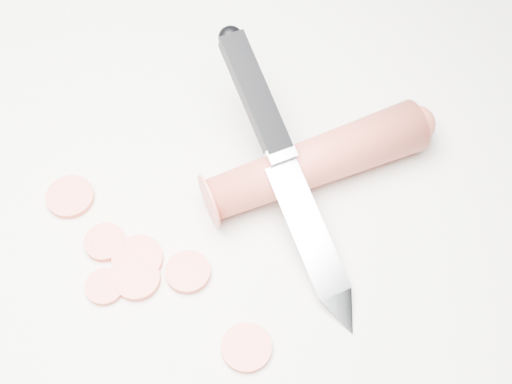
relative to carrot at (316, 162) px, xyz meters
The scene contains 10 objects.
ground 0.12m from the carrot, 114.98° to the right, with size 2.40×2.40×0.00m, color silver.
carrot is the anchor object (origin of this frame).
carrot_slice_0 0.18m from the carrot, 119.53° to the right, with size 0.03×0.03×0.01m, color #E5624A.
carrot_slice_1 0.16m from the carrot, 111.32° to the right, with size 0.04×0.04×0.01m, color #E5624A.
carrot_slice_2 0.13m from the carrot, 98.81° to the right, with size 0.03×0.03×0.01m, color #E5624A.
carrot_slice_3 0.19m from the carrot, 108.59° to the right, with size 0.03×0.03×0.01m, color #E5624A.
carrot_slice_4 0.16m from the carrot, 70.57° to the right, with size 0.04×0.04×0.01m, color #E5624A.
carrot_slice_5 0.20m from the carrot, 133.98° to the right, with size 0.04×0.04×0.01m, color #E5624A.
carrot_slice_6 0.17m from the carrot, 106.14° to the right, with size 0.04×0.04×0.01m, color #E5624A.
kitchen_knife 0.04m from the carrot, 96.24° to the right, with size 0.23×0.14×0.09m, color #B7B9BE, non-canonical shape.
Camera 1 is at (0.21, -0.16, 0.50)m, focal length 50.00 mm.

